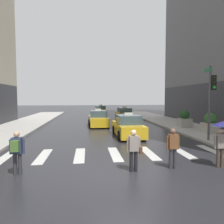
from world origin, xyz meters
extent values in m
plane|color=#26262B|center=(0.00, 0.00, 0.00)|extent=(160.00, 160.00, 0.00)
cube|color=silver|center=(-5.40, 3.00, 0.00)|extent=(0.50, 2.80, 0.01)
cube|color=silver|center=(-3.60, 3.00, 0.00)|extent=(0.50, 2.80, 0.01)
cube|color=silver|center=(-1.80, 3.00, 0.00)|extent=(0.50, 2.80, 0.01)
cube|color=silver|center=(0.00, 3.00, 0.00)|extent=(0.50, 2.80, 0.01)
cube|color=silver|center=(1.80, 3.00, 0.00)|extent=(0.50, 2.80, 0.01)
cube|color=silver|center=(3.60, 3.00, 0.00)|extent=(0.50, 2.80, 0.01)
cube|color=silver|center=(5.40, 3.00, 0.00)|extent=(0.50, 2.80, 0.01)
cylinder|color=#47474C|center=(6.41, 5.09, 2.55)|extent=(0.14, 0.14, 4.80)
cube|color=black|center=(6.63, 5.09, 3.88)|extent=(0.30, 0.26, 0.95)
sphere|color=#28231E|center=(6.63, 4.95, 4.18)|extent=(0.17, 0.17, 0.17)
sphere|color=#28231E|center=(6.63, 4.95, 3.88)|extent=(0.17, 0.17, 0.17)
sphere|color=green|center=(6.63, 4.95, 3.58)|extent=(0.17, 0.17, 0.17)
cube|color=#196638|center=(6.36, 5.27, 4.70)|extent=(0.04, 0.84, 0.24)
cube|color=gold|center=(1.63, 7.86, 0.56)|extent=(1.86, 4.52, 0.84)
cube|color=#384C5B|center=(1.63, 7.76, 1.30)|extent=(1.63, 2.12, 0.64)
cube|color=silver|center=(1.63, 7.76, 1.71)|extent=(0.60, 0.25, 0.18)
cylinder|color=black|center=(0.75, 9.20, 0.33)|extent=(0.23, 0.66, 0.66)
cylinder|color=black|center=(2.46, 9.22, 0.33)|extent=(0.23, 0.66, 0.66)
cylinder|color=black|center=(0.79, 6.50, 0.33)|extent=(0.23, 0.66, 0.66)
cylinder|color=black|center=(2.50, 6.52, 0.33)|extent=(0.23, 0.66, 0.66)
cube|color=#F2EAB2|center=(0.97, 10.12, 0.60)|extent=(0.20, 0.04, 0.14)
cube|color=#F2EAB2|center=(2.23, 10.14, 0.60)|extent=(0.20, 0.04, 0.14)
cube|color=gold|center=(-0.31, 13.89, 0.56)|extent=(1.95, 4.56, 0.84)
cube|color=#384C5B|center=(-0.30, 13.79, 1.30)|extent=(1.67, 2.15, 0.64)
cube|color=silver|center=(-0.30, 13.79, 1.71)|extent=(0.61, 0.26, 0.18)
cylinder|color=black|center=(-1.21, 15.21, 0.33)|extent=(0.24, 0.67, 0.66)
cylinder|color=black|center=(0.50, 15.27, 0.33)|extent=(0.24, 0.67, 0.66)
cylinder|color=black|center=(-1.12, 12.51, 0.33)|extent=(0.24, 0.67, 0.66)
cylinder|color=black|center=(0.59, 12.57, 0.33)|extent=(0.24, 0.67, 0.66)
cube|color=#F2EAB2|center=(-1.01, 16.14, 0.60)|extent=(0.20, 0.05, 0.14)
cube|color=#F2EAB2|center=(0.25, 16.18, 0.60)|extent=(0.20, 0.05, 0.14)
cube|color=gold|center=(3.47, 19.73, 0.56)|extent=(1.89, 4.53, 0.84)
cube|color=#384C5B|center=(3.47, 19.63, 1.30)|extent=(1.64, 2.13, 0.64)
cube|color=silver|center=(3.47, 19.63, 1.71)|extent=(0.60, 0.25, 0.18)
cylinder|color=black|center=(2.59, 21.06, 0.33)|extent=(0.23, 0.66, 0.66)
cylinder|color=black|center=(4.30, 21.09, 0.33)|extent=(0.23, 0.66, 0.66)
cylinder|color=black|center=(2.64, 18.36, 0.33)|extent=(0.23, 0.66, 0.66)
cylinder|color=black|center=(4.35, 18.39, 0.33)|extent=(0.23, 0.66, 0.66)
cube|color=#F2EAB2|center=(2.79, 21.98, 0.60)|extent=(0.20, 0.04, 0.14)
cube|color=#F2EAB2|center=(4.05, 22.01, 0.60)|extent=(0.20, 0.04, 0.14)
cube|color=yellow|center=(0.81, 28.44, 0.56)|extent=(2.06, 4.60, 0.84)
cube|color=#384C5B|center=(0.82, 28.34, 1.30)|extent=(1.72, 2.19, 0.64)
cube|color=silver|center=(0.82, 28.34, 1.71)|extent=(0.61, 0.27, 0.18)
cylinder|color=black|center=(-0.12, 29.74, 0.33)|extent=(0.26, 0.67, 0.66)
cylinder|color=black|center=(1.58, 29.84, 0.33)|extent=(0.26, 0.67, 0.66)
cylinder|color=black|center=(0.03, 27.04, 0.33)|extent=(0.26, 0.67, 0.66)
cylinder|color=black|center=(1.74, 27.14, 0.33)|extent=(0.26, 0.67, 0.66)
cube|color=#F2EAB2|center=(0.05, 30.67, 0.60)|extent=(0.20, 0.05, 0.14)
cube|color=#F2EAB2|center=(1.31, 30.75, 0.60)|extent=(0.20, 0.05, 0.14)
cylinder|color=#473D33|center=(3.97, 0.41, 0.41)|extent=(0.14, 0.14, 0.82)
cylinder|color=#473D33|center=(4.15, 0.41, 0.41)|extent=(0.14, 0.14, 0.82)
cube|color=gray|center=(4.06, 0.41, 1.12)|extent=(0.36, 0.24, 0.60)
sphere|color=beige|center=(4.06, 0.41, 1.54)|extent=(0.22, 0.22, 0.22)
cylinder|color=gray|center=(3.83, 0.41, 1.07)|extent=(0.09, 0.09, 0.55)
cylinder|color=#4C4C4C|center=(4.18, 0.41, 1.42)|extent=(0.02, 0.02, 1.00)
cone|color=navy|center=(4.18, 0.41, 1.84)|extent=(0.96, 0.96, 0.20)
cylinder|color=#333338|center=(-4.11, 0.50, 0.41)|extent=(0.14, 0.14, 0.82)
cylinder|color=#333338|center=(-3.93, 0.50, 0.41)|extent=(0.14, 0.14, 0.82)
cube|color=#2D3856|center=(-4.02, 0.50, 1.12)|extent=(0.36, 0.24, 0.60)
sphere|color=tan|center=(-4.02, 0.50, 1.54)|extent=(0.22, 0.22, 0.22)
cylinder|color=#2D3856|center=(-4.25, 0.50, 1.07)|extent=(0.09, 0.09, 0.55)
cylinder|color=#2D3856|center=(-3.79, 0.50, 1.07)|extent=(0.09, 0.09, 0.55)
cube|color=#4C7233|center=(-4.02, 0.28, 1.14)|extent=(0.28, 0.18, 0.40)
cylinder|color=black|center=(0.29, 0.35, 0.41)|extent=(0.14, 0.14, 0.82)
cylinder|color=black|center=(0.47, 0.35, 0.41)|extent=(0.14, 0.14, 0.82)
cube|color=gray|center=(0.38, 0.35, 1.12)|extent=(0.36, 0.24, 0.60)
sphere|color=beige|center=(0.38, 0.35, 1.54)|extent=(0.22, 0.22, 0.22)
cylinder|color=gray|center=(0.15, 0.35, 1.07)|extent=(0.09, 0.09, 0.55)
cylinder|color=gray|center=(0.61, 0.35, 1.07)|extent=(0.09, 0.09, 0.55)
cube|color=brown|center=(0.66, 0.35, 0.84)|extent=(0.10, 0.20, 0.28)
cylinder|color=#333338|center=(1.96, 0.51, 0.41)|extent=(0.14, 0.14, 0.82)
cylinder|color=#333338|center=(2.14, 0.51, 0.41)|extent=(0.14, 0.14, 0.82)
cube|color=brown|center=(2.05, 0.51, 1.12)|extent=(0.36, 0.24, 0.60)
sphere|color=brown|center=(2.05, 0.51, 1.54)|extent=(0.22, 0.22, 0.22)
cylinder|color=brown|center=(1.82, 0.51, 1.07)|extent=(0.09, 0.09, 0.55)
cylinder|color=brown|center=(2.28, 0.51, 1.07)|extent=(0.09, 0.09, 0.55)
cube|color=#A8A399|center=(8.15, 7.70, 0.55)|extent=(1.10, 1.10, 0.80)
sphere|color=#33662D|center=(8.15, 7.70, 1.30)|extent=(0.90, 0.90, 0.90)
cube|color=#A8A399|center=(7.81, 11.35, 0.55)|extent=(1.10, 1.10, 0.80)
sphere|color=#234C23|center=(7.81, 11.35, 1.30)|extent=(0.90, 0.90, 0.90)
camera|label=1|loc=(-1.40, -7.54, 2.87)|focal=33.52mm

